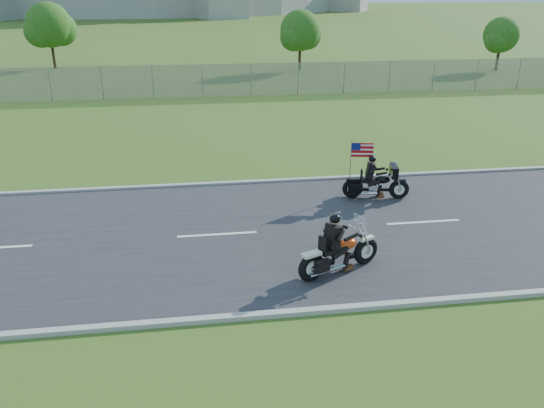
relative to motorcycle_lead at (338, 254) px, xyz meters
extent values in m
plane|color=#405C1C|center=(-0.79, 2.45, -0.50)|extent=(420.00, 420.00, 0.00)
cube|color=#28282B|center=(-0.79, 2.45, -0.48)|extent=(120.00, 8.00, 0.04)
cube|color=#9E9B93|center=(-0.79, 6.50, -0.45)|extent=(120.00, 0.18, 0.12)
cube|color=#9E9B93|center=(-0.79, -1.60, -0.45)|extent=(120.00, 0.18, 0.12)
cube|color=gray|center=(-5.79, 22.45, 0.50)|extent=(60.00, 0.03, 2.00)
cylinder|color=#382316|center=(5.21, 32.45, 0.76)|extent=(0.22, 0.22, 2.52)
sphere|color=#134914|center=(5.21, 32.45, 2.65)|extent=(3.20, 3.20, 3.20)
sphere|color=#134914|center=(5.85, 32.93, 2.29)|extent=(2.40, 2.40, 2.40)
sphere|color=#134914|center=(4.65, 32.05, 2.20)|extent=(2.24, 2.24, 2.24)
cylinder|color=#382316|center=(-14.79, 36.45, 0.90)|extent=(0.22, 0.22, 2.80)
sphere|color=#134914|center=(-14.79, 36.45, 3.00)|extent=(3.60, 3.60, 3.60)
sphere|color=#134914|center=(-14.07, 36.99, 2.60)|extent=(2.70, 2.70, 2.70)
sphere|color=#134914|center=(-15.42, 36.00, 2.50)|extent=(2.52, 2.52, 2.52)
cylinder|color=#382316|center=(21.21, 30.45, 0.62)|extent=(0.22, 0.22, 2.24)
sphere|color=#134914|center=(21.21, 30.45, 2.30)|extent=(2.80, 2.80, 2.80)
sphere|color=#134914|center=(21.77, 30.87, 1.98)|extent=(2.10, 2.10, 2.10)
sphere|color=#134914|center=(20.72, 30.10, 1.90)|extent=(1.96, 1.96, 1.96)
torus|color=black|center=(0.79, 0.33, -0.14)|extent=(0.72, 0.44, 0.71)
torus|color=black|center=(-0.71, -0.30, -0.14)|extent=(0.72, 0.44, 0.71)
ellipsoid|color=#D6420F|center=(0.23, 0.10, 0.21)|extent=(0.61, 0.49, 0.27)
cube|color=black|center=(-0.23, -0.10, 0.17)|extent=(0.60, 0.47, 0.12)
cube|color=black|center=(-0.19, -0.08, 0.55)|extent=(0.36, 0.44, 0.53)
sphere|color=black|center=(-0.14, -0.06, 0.96)|extent=(0.34, 0.34, 0.26)
cube|color=silver|center=(0.58, 0.25, 0.67)|extent=(0.21, 0.42, 0.38)
torus|color=black|center=(3.16, 4.38, -0.16)|extent=(0.67, 0.28, 0.65)
torus|color=black|center=(1.69, 4.66, -0.16)|extent=(0.67, 0.28, 0.65)
ellipsoid|color=black|center=(2.62, 4.49, 0.16)|extent=(0.54, 0.37, 0.25)
cube|color=black|center=(2.17, 4.57, 0.12)|extent=(0.53, 0.35, 0.11)
cube|color=black|center=(2.21, 4.56, 0.47)|extent=(0.27, 0.39, 0.49)
sphere|color=black|center=(2.25, 4.55, 0.85)|extent=(0.28, 0.28, 0.24)
cube|color=black|center=(2.95, 4.42, 0.47)|extent=(0.32, 0.73, 0.35)
cube|color=#B70C11|center=(1.98, 4.79, 1.09)|extent=(0.70, 0.15, 0.46)
camera|label=1|loc=(-3.12, -10.89, 5.93)|focal=35.00mm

